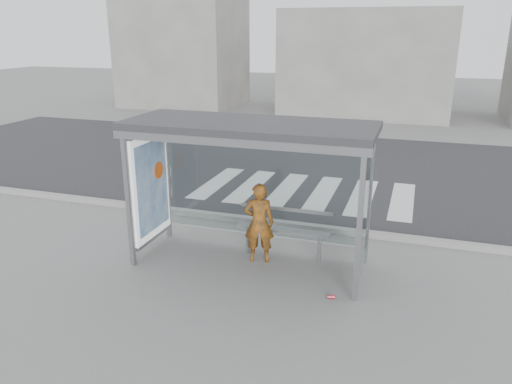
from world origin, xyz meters
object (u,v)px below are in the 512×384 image
person (259,223)px  soda_can (331,297)px  bench (283,229)px  bus_shelter (230,156)px

person → soda_can: person is taller
soda_can → bench: bearing=131.9°
person → bus_shelter: bearing=-1.5°
bus_shelter → person: (0.49, 0.12, -1.23)m
bus_shelter → soda_can: (2.01, -0.84, -1.95)m
bus_shelter → person: 1.33m
soda_can → bus_shelter: bearing=157.4°
soda_can → person: bearing=147.8°
person → bench: size_ratio=0.84×
bus_shelter → person: bus_shelter is taller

